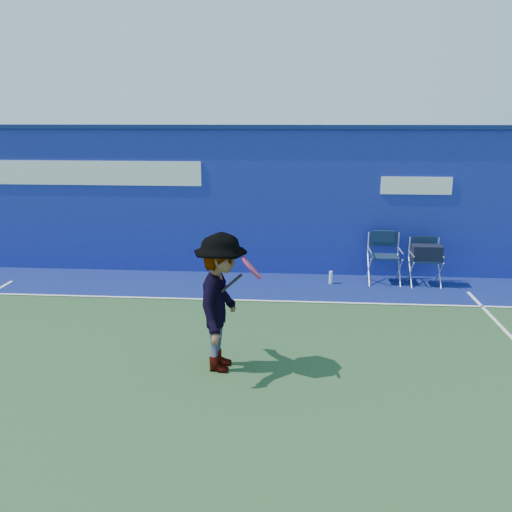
# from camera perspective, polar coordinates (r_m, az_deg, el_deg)

# --- Properties ---
(ground) EXTENTS (80.00, 80.00, 0.00)m
(ground) POSITION_cam_1_polar(r_m,az_deg,el_deg) (6.98, -6.53, -13.29)
(ground) COLOR #274726
(ground) RESTS_ON ground
(stadium_wall) EXTENTS (24.00, 0.50, 3.08)m
(stadium_wall) POSITION_cam_1_polar(r_m,az_deg,el_deg) (11.45, -1.85, 5.98)
(stadium_wall) COLOR navy
(stadium_wall) RESTS_ON ground
(out_of_bounds_strip) EXTENTS (24.00, 1.80, 0.01)m
(out_of_bounds_strip) POSITION_cam_1_polar(r_m,az_deg,el_deg) (10.73, -2.41, -3.10)
(out_of_bounds_strip) COLOR navy
(out_of_bounds_strip) RESTS_ON ground
(court_lines) EXTENTS (24.00, 12.00, 0.01)m
(court_lines) POSITION_cam_1_polar(r_m,az_deg,el_deg) (7.50, -5.66, -11.10)
(court_lines) COLOR white
(court_lines) RESTS_ON out_of_bounds_strip
(directors_chair_left) EXTENTS (0.60, 0.56, 1.02)m
(directors_chair_left) POSITION_cam_1_polar(r_m,az_deg,el_deg) (11.11, 13.31, -1.08)
(directors_chair_left) COLOR silver
(directors_chair_left) RESTS_ON ground
(directors_chair_right) EXTENTS (0.56, 0.50, 0.94)m
(directors_chair_right) POSITION_cam_1_polar(r_m,az_deg,el_deg) (11.16, 17.39, -1.00)
(directors_chair_right) COLOR silver
(directors_chair_right) RESTS_ON ground
(water_bottle) EXTENTS (0.07, 0.07, 0.26)m
(water_bottle) POSITION_cam_1_polar(r_m,az_deg,el_deg) (10.90, 7.87, -2.26)
(water_bottle) COLOR white
(water_bottle) RESTS_ON ground
(tennis_player) EXTENTS (0.94, 1.22, 1.83)m
(tennis_player) POSITION_cam_1_polar(r_m,az_deg,el_deg) (7.01, -3.66, -4.91)
(tennis_player) COLOR #EA4738
(tennis_player) RESTS_ON ground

